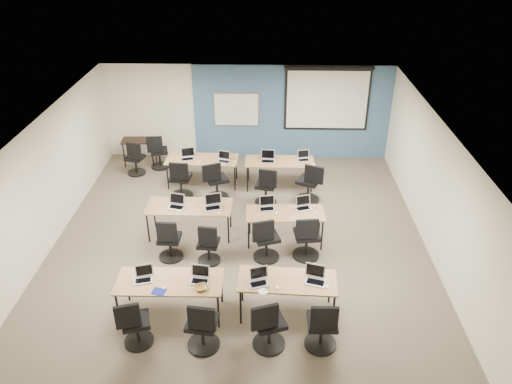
{
  "coord_description": "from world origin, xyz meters",
  "views": [
    {
      "loc": [
        0.58,
        -8.81,
        6.25
      ],
      "look_at": [
        0.35,
        0.4,
        1.08
      ],
      "focal_mm": 35.0,
      "sensor_mm": 36.0,
      "label": 1
    }
  ],
  "objects_px": {
    "training_table_mid_right": "(285,215)",
    "task_chair_9": "(216,184)",
    "utility_table": "(139,143)",
    "task_chair_0": "(135,327)",
    "laptop_10": "(268,158)",
    "training_table_back_left": "(202,160)",
    "laptop_11": "(303,157)",
    "training_table_front_right": "(287,282)",
    "laptop_8": "(188,156)",
    "laptop_4": "(177,204)",
    "laptop_1": "(200,277)",
    "projector_screen": "(327,96)",
    "laptop_6": "(267,205)",
    "laptop_9": "(224,159)",
    "task_chair_7": "(307,240)",
    "spare_chair_a": "(158,154)",
    "task_chair_10": "(266,189)",
    "training_table_front_left": "(170,283)",
    "laptop_5": "(213,204)",
    "task_chair_2": "(268,328)",
    "spare_chair_b": "(135,161)",
    "task_chair_1": "(203,329)",
    "whiteboard": "(236,110)",
    "task_chair_5": "(209,247)",
    "laptop_0": "(144,276)",
    "task_chair_11": "(310,186)",
    "task_chair_4": "(169,243)",
    "task_chair_6": "(266,242)",
    "training_table_back_right": "(280,163)",
    "laptop_3": "(315,277)",
    "task_chair_8": "(180,182)",
    "task_chair_3": "(322,329)",
    "training_table_mid_left": "(189,208)"
  },
  "relations": [
    {
      "from": "laptop_0",
      "to": "task_chair_0",
      "type": "distance_m",
      "value": 0.89
    },
    {
      "from": "laptop_6",
      "to": "task_chair_7",
      "type": "distance_m",
      "value": 1.17
    },
    {
      "from": "training_table_front_left",
      "to": "task_chair_0",
      "type": "bearing_deg",
      "value": -121.52
    },
    {
      "from": "training_table_mid_left",
      "to": "laptop_11",
      "type": "distance_m",
      "value": 3.52
    },
    {
      "from": "training_table_mid_right",
      "to": "training_table_back_left",
      "type": "height_order",
      "value": "same"
    },
    {
      "from": "laptop_1",
      "to": "task_chair_8",
      "type": "bearing_deg",
      "value": 111.37
    },
    {
      "from": "task_chair_2",
      "to": "task_chair_9",
      "type": "relative_size",
      "value": 0.98
    },
    {
      "from": "training_table_mid_right",
      "to": "task_chair_9",
      "type": "height_order",
      "value": "task_chair_9"
    },
    {
      "from": "laptop_10",
      "to": "task_chair_9",
      "type": "bearing_deg",
      "value": -146.3
    },
    {
      "from": "training_table_front_right",
      "to": "laptop_8",
      "type": "bearing_deg",
      "value": 119.64
    },
    {
      "from": "training_table_mid_right",
      "to": "projector_screen",
      "type": "bearing_deg",
      "value": 71.34
    },
    {
      "from": "task_chair_1",
      "to": "whiteboard",
      "type": "bearing_deg",
      "value": 97.19
    },
    {
      "from": "laptop_6",
      "to": "training_table_back_right",
      "type": "bearing_deg",
      "value": 72.0
    },
    {
      "from": "laptop_4",
      "to": "task_chair_10",
      "type": "relative_size",
      "value": 0.34
    },
    {
      "from": "laptop_6",
      "to": "laptop_9",
      "type": "height_order",
      "value": "laptop_6"
    },
    {
      "from": "training_table_back_right",
      "to": "laptop_1",
      "type": "relative_size",
      "value": 5.5
    },
    {
      "from": "laptop_9",
      "to": "utility_table",
      "type": "xyz_separation_m",
      "value": [
        -2.48,
        1.24,
        -0.13
      ]
    },
    {
      "from": "training_table_mid_right",
      "to": "spare_chair_b",
      "type": "relative_size",
      "value": 1.7
    },
    {
      "from": "laptop_8",
      "to": "laptop_1",
      "type": "bearing_deg",
      "value": -94.3
    },
    {
      "from": "training_table_front_right",
      "to": "spare_chair_a",
      "type": "height_order",
      "value": "spare_chair_a"
    },
    {
      "from": "task_chair_2",
      "to": "spare_chair_b",
      "type": "distance_m",
      "value": 7.11
    },
    {
      "from": "task_chair_9",
      "to": "laptop_0",
      "type": "bearing_deg",
      "value": -124.97
    },
    {
      "from": "training_table_back_left",
      "to": "laptop_11",
      "type": "height_order",
      "value": "laptop_11"
    },
    {
      "from": "task_chair_7",
      "to": "task_chair_0",
      "type": "bearing_deg",
      "value": -146.81
    },
    {
      "from": "task_chair_6",
      "to": "spare_chair_a",
      "type": "height_order",
      "value": "task_chair_6"
    },
    {
      "from": "utility_table",
      "to": "task_chair_0",
      "type": "bearing_deg",
      "value": -80.79
    },
    {
      "from": "training_table_back_right",
      "to": "training_table_mid_left",
      "type": "bearing_deg",
      "value": -131.25
    },
    {
      "from": "task_chair_1",
      "to": "laptop_3",
      "type": "relative_size",
      "value": 2.93
    },
    {
      "from": "laptop_4",
      "to": "laptop_5",
      "type": "relative_size",
      "value": 0.95
    },
    {
      "from": "task_chair_4",
      "to": "task_chair_6",
      "type": "height_order",
      "value": "task_chair_6"
    },
    {
      "from": "task_chair_1",
      "to": "laptop_9",
      "type": "relative_size",
      "value": 3.24
    },
    {
      "from": "task_chair_1",
      "to": "task_chair_7",
      "type": "height_order",
      "value": "task_chair_7"
    },
    {
      "from": "task_chair_5",
      "to": "spare_chair_b",
      "type": "height_order",
      "value": "spare_chair_b"
    },
    {
      "from": "laptop_8",
      "to": "task_chair_9",
      "type": "relative_size",
      "value": 0.34
    },
    {
      "from": "task_chair_2",
      "to": "task_chair_11",
      "type": "relative_size",
      "value": 0.97
    },
    {
      "from": "laptop_11",
      "to": "laptop_5",
      "type": "bearing_deg",
      "value": -142.69
    },
    {
      "from": "projector_screen",
      "to": "task_chair_9",
      "type": "bearing_deg",
      "value": -139.46
    },
    {
      "from": "training_table_back_right",
      "to": "laptop_5",
      "type": "height_order",
      "value": "laptop_5"
    },
    {
      "from": "task_chair_0",
      "to": "laptop_1",
      "type": "height_order",
      "value": "same"
    },
    {
      "from": "task_chair_8",
      "to": "laptop_3",
      "type": "bearing_deg",
      "value": -47.7
    },
    {
      "from": "task_chair_10",
      "to": "task_chair_11",
      "type": "relative_size",
      "value": 0.96
    },
    {
      "from": "training_table_front_left",
      "to": "laptop_5",
      "type": "bearing_deg",
      "value": 78.23
    },
    {
      "from": "task_chair_0",
      "to": "laptop_4",
      "type": "height_order",
      "value": "laptop_4"
    },
    {
      "from": "task_chair_2",
      "to": "spare_chair_a",
      "type": "xyz_separation_m",
      "value": [
        -3.06,
        6.54,
        -0.01
      ]
    },
    {
      "from": "task_chair_9",
      "to": "task_chair_11",
      "type": "relative_size",
      "value": 0.99
    },
    {
      "from": "task_chair_3",
      "to": "spare_chair_b",
      "type": "bearing_deg",
      "value": 125.42
    },
    {
      "from": "laptop_8",
      "to": "task_chair_0",
      "type": "bearing_deg",
      "value": -105.7
    },
    {
      "from": "task_chair_8",
      "to": "laptop_1",
      "type": "bearing_deg",
      "value": -70.19
    },
    {
      "from": "task_chair_1",
      "to": "laptop_3",
      "type": "height_order",
      "value": "task_chair_1"
    },
    {
      "from": "task_chair_0",
      "to": "laptop_4",
      "type": "relative_size",
      "value": 2.83
    }
  ]
}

